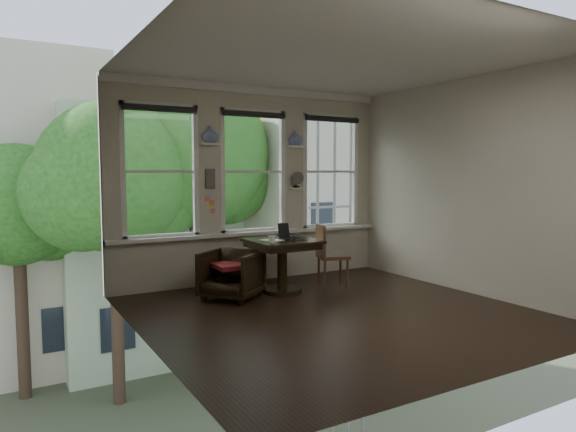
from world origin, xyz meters
TOP-DOWN VIEW (x-y plane):
  - ground at (0.00, 0.00)m, footprint 4.50×4.50m
  - ceiling at (0.00, 0.00)m, footprint 4.50×4.50m
  - wall_back at (0.00, 2.25)m, footprint 4.50×0.00m
  - wall_front at (0.00, -2.25)m, footprint 4.50×0.00m
  - wall_left at (-2.25, 0.00)m, footprint 0.00×4.50m
  - wall_right at (2.25, 0.00)m, footprint 0.00×4.50m
  - window_left at (-1.45, 2.25)m, footprint 1.10×0.12m
  - window_center at (0.00, 2.25)m, footprint 1.10×0.12m
  - window_right at (1.45, 2.25)m, footprint 1.10×0.12m
  - shelf_left at (-0.72, 2.15)m, footprint 0.26×0.16m
  - shelf_right at (0.72, 2.15)m, footprint 0.26×0.16m
  - intercom at (-0.72, 2.18)m, footprint 0.14×0.06m
  - sticky_notes at (-0.72, 2.19)m, footprint 0.16×0.01m
  - desk_fan at (0.72, 2.13)m, footprint 0.20×0.20m
  - vase_left at (-0.72, 2.15)m, footprint 0.24×0.24m
  - vase_right at (0.72, 2.15)m, footprint 0.24×0.24m
  - table at (-0.02, 1.27)m, footprint 0.90×0.90m
  - armchair_left at (-0.79, 1.27)m, footprint 1.01×1.00m
  - cushion_red at (-0.79, 1.27)m, footprint 0.45×0.45m
  - side_chair_right at (0.81, 1.21)m, footprint 0.53×0.53m
  - laptop at (0.15, 1.12)m, footprint 0.39×0.28m
  - mug at (-0.32, 1.01)m, footprint 0.14×0.14m
  - drinking_glass at (0.11, 1.18)m, footprint 0.13×0.13m
  - tablet at (0.06, 1.36)m, footprint 0.17×0.10m
  - papers at (-0.18, 1.28)m, footprint 0.31×0.36m

SIDE VIEW (x-z plane):
  - ground at x=0.00m, z-range 0.00..0.00m
  - armchair_left at x=-0.79m, z-range 0.00..0.66m
  - table at x=-0.02m, z-range 0.00..0.75m
  - cushion_red at x=-0.79m, z-range 0.42..0.48m
  - side_chair_right at x=0.81m, z-range 0.00..0.92m
  - papers at x=-0.18m, z-range 0.75..0.75m
  - laptop at x=0.15m, z-range 0.75..0.78m
  - drinking_glass at x=0.11m, z-range 0.75..0.84m
  - mug at x=-0.32m, z-range 0.75..0.85m
  - tablet at x=0.06m, z-range 0.75..0.97m
  - sticky_notes at x=-0.72m, z-range 1.13..1.37m
  - wall_back at x=0.00m, z-range -0.75..3.75m
  - wall_front at x=0.00m, z-range -0.75..3.75m
  - wall_left at x=-2.25m, z-range -0.75..3.75m
  - wall_right at x=2.25m, z-range -0.75..3.75m
  - desk_fan at x=0.72m, z-range 1.41..1.65m
  - intercom at x=-0.72m, z-range 1.46..1.74m
  - window_left at x=-1.45m, z-range 0.75..2.65m
  - window_center at x=0.00m, z-range 0.75..2.65m
  - window_right at x=1.45m, z-range 0.75..2.65m
  - shelf_left at x=-0.72m, z-range 2.08..2.12m
  - shelf_right at x=0.72m, z-range 2.08..2.12m
  - vase_left at x=-0.72m, z-range 2.12..2.36m
  - vase_right at x=0.72m, z-range 2.12..2.36m
  - ceiling at x=0.00m, z-range 3.00..3.00m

